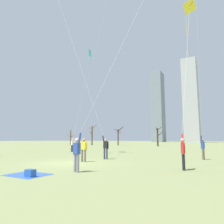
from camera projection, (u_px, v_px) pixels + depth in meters
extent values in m
plane|color=#848E56|center=(70.00, 163.00, 13.38)|extent=(400.00, 400.00, 0.00)
cylinder|color=gray|center=(75.00, 163.00, 9.74)|extent=(0.14, 0.14, 0.85)
cylinder|color=gray|center=(78.00, 163.00, 9.59)|extent=(0.14, 0.14, 0.85)
cube|color=#2D4CA5|center=(77.00, 148.00, 9.76)|extent=(0.38, 0.28, 0.54)
sphere|color=beige|center=(77.00, 140.00, 9.81)|extent=(0.22, 0.22, 0.22)
cylinder|color=#2D4CA5|center=(74.00, 149.00, 9.90)|extent=(0.09, 0.09, 0.55)
cylinder|color=#2D4CA5|center=(80.00, 139.00, 9.68)|extent=(0.22, 0.14, 0.56)
cylinder|color=#726656|center=(204.00, 154.00, 15.75)|extent=(0.14, 0.14, 0.85)
cylinder|color=#726656|center=(203.00, 154.00, 15.59)|extent=(0.14, 0.14, 0.85)
cube|color=#2D4CA5|center=(203.00, 145.00, 15.76)|extent=(0.27, 0.37, 0.54)
sphere|color=tan|center=(202.00, 140.00, 15.82)|extent=(0.22, 0.22, 0.22)
cylinder|color=#2D4CA5|center=(204.00, 145.00, 15.92)|extent=(0.09, 0.09, 0.55)
cylinder|color=#2D4CA5|center=(202.00, 139.00, 15.67)|extent=(0.13, 0.22, 0.56)
cylinder|color=#33384C|center=(107.00, 154.00, 16.02)|extent=(0.14, 0.14, 0.85)
cylinder|color=#33384C|center=(104.00, 154.00, 16.12)|extent=(0.14, 0.14, 0.85)
cube|color=black|center=(106.00, 145.00, 16.16)|extent=(0.35, 0.21, 0.54)
sphere|color=tan|center=(106.00, 140.00, 16.22)|extent=(0.22, 0.22, 0.22)
cylinder|color=black|center=(108.00, 145.00, 16.07)|extent=(0.09, 0.09, 0.55)
cylinder|color=black|center=(103.00, 139.00, 16.32)|extent=(0.21, 0.10, 0.56)
cylinder|color=silver|center=(75.00, 50.00, 19.86)|extent=(7.46, 1.48, 16.82)
cylinder|color=black|center=(184.00, 162.00, 10.22)|extent=(0.14, 0.14, 0.85)
cylinder|color=black|center=(183.00, 161.00, 10.42)|extent=(0.14, 0.14, 0.85)
cube|color=red|center=(183.00, 148.00, 10.41)|extent=(0.26, 0.37, 0.54)
sphere|color=tan|center=(183.00, 140.00, 10.47)|extent=(0.22, 0.22, 0.22)
cylinder|color=red|center=(183.00, 149.00, 10.21)|extent=(0.09, 0.09, 0.55)
cylinder|color=red|center=(182.00, 139.00, 10.68)|extent=(0.13, 0.22, 0.56)
cube|color=yellow|center=(190.00, 7.00, 14.42)|extent=(0.77, 1.03, 1.13)
cylinder|color=black|center=(190.00, 7.00, 14.42)|extent=(0.51, 0.09, 0.67)
cylinder|color=yellow|center=(186.00, 25.00, 14.42)|extent=(0.02, 0.02, 1.74)
cylinder|color=silver|center=(186.00, 61.00, 12.57)|extent=(0.46, 3.07, 9.13)
cylinder|color=#33384C|center=(72.00, 149.00, 25.36)|extent=(0.14, 0.14, 0.85)
cylinder|color=#33384C|center=(72.00, 149.00, 25.19)|extent=(0.14, 0.14, 0.85)
cube|color=white|center=(72.00, 143.00, 25.37)|extent=(0.39, 0.31, 0.54)
sphere|color=tan|center=(72.00, 140.00, 25.42)|extent=(0.22, 0.22, 0.22)
cylinder|color=white|center=(71.00, 143.00, 25.52)|extent=(0.09, 0.09, 0.55)
cylinder|color=white|center=(73.00, 139.00, 25.28)|extent=(0.22, 0.16, 0.56)
cube|color=teal|center=(90.00, 53.00, 23.36)|extent=(0.72, 0.73, 0.95)
cylinder|color=black|center=(90.00, 53.00, 23.36)|extent=(0.14, 0.26, 0.61)
cylinder|color=teal|center=(91.00, 62.00, 23.31)|extent=(0.02, 0.02, 1.37)
cylinder|color=silver|center=(81.00, 97.00, 24.33)|extent=(3.61, 1.83, 9.66)
cylinder|color=#726656|center=(82.00, 156.00, 14.11)|extent=(0.14, 0.14, 0.85)
cylinder|color=#726656|center=(85.00, 156.00, 14.05)|extent=(0.14, 0.14, 0.85)
cube|color=yellow|center=(84.00, 146.00, 14.17)|extent=(0.38, 0.28, 0.54)
sphere|color=#9E7051|center=(84.00, 140.00, 14.23)|extent=(0.22, 0.22, 0.22)
cylinder|color=yellow|center=(81.00, 146.00, 14.22)|extent=(0.09, 0.09, 0.55)
cylinder|color=yellow|center=(86.00, 146.00, 14.12)|extent=(0.09, 0.09, 0.55)
cylinder|color=#726656|center=(105.00, 149.00, 23.43)|extent=(0.14, 0.14, 0.85)
cylinder|color=#726656|center=(107.00, 149.00, 23.44)|extent=(0.14, 0.14, 0.85)
cube|color=#2D4CA5|center=(106.00, 143.00, 23.53)|extent=(0.39, 0.34, 0.54)
sphere|color=#9E7051|center=(106.00, 140.00, 23.58)|extent=(0.22, 0.22, 0.22)
cylinder|color=#2D4CA5|center=(104.00, 144.00, 23.52)|extent=(0.09, 0.09, 0.55)
cylinder|color=#2D4CA5|center=(107.00, 144.00, 23.53)|extent=(0.09, 0.09, 0.55)
cylinder|color=silver|center=(91.00, 66.00, 33.95)|extent=(5.87, 2.54, 27.68)
cylinder|color=#3F3833|center=(70.00, 149.00, 32.33)|extent=(0.10, 0.10, 0.08)
cube|color=#3359B2|center=(28.00, 175.00, 8.90)|extent=(1.84, 1.46, 0.01)
cube|color=#2659B2|center=(30.00, 173.00, 8.43)|extent=(0.40, 0.28, 0.30)
cylinder|color=#423326|center=(118.00, 137.00, 53.43)|extent=(0.31, 0.31, 4.25)
cylinder|color=#423326|center=(120.00, 133.00, 54.16)|extent=(0.36, 1.48, 0.55)
cylinder|color=#423326|center=(121.00, 129.00, 53.40)|extent=(1.67, 0.24, 1.60)
cylinder|color=#423326|center=(121.00, 128.00, 53.85)|extent=(1.38, 1.02, 1.36)
cylinder|color=#423326|center=(116.00, 130.00, 54.41)|extent=(1.69, 0.91, 0.74)
cylinder|color=#423326|center=(117.00, 131.00, 52.80)|extent=(0.53, 1.80, 0.67)
cylinder|color=brown|center=(92.00, 136.00, 56.78)|extent=(0.38, 0.38, 5.32)
cylinder|color=brown|center=(91.00, 129.00, 57.23)|extent=(1.03, 0.20, 0.83)
cylinder|color=brown|center=(91.00, 133.00, 56.63)|extent=(0.50, 0.92, 0.90)
cylinder|color=brown|center=(94.00, 127.00, 56.59)|extent=(1.71, 0.45, 1.03)
cylinder|color=brown|center=(71.00, 137.00, 57.32)|extent=(0.29, 0.29, 4.28)
cylinder|color=brown|center=(73.00, 136.00, 57.78)|extent=(0.67, 1.31, 0.52)
cylinder|color=brown|center=(71.00, 137.00, 56.67)|extent=(1.29, 1.02, 0.86)
cylinder|color=brown|center=(70.00, 134.00, 58.01)|extent=(1.21, 0.83, 1.33)
cylinder|color=brown|center=(69.00, 136.00, 58.04)|extent=(1.86, 0.71, 0.93)
cylinder|color=#423326|center=(158.00, 137.00, 46.90)|extent=(0.39, 0.39, 4.16)
cylinder|color=#423326|center=(157.00, 129.00, 46.71)|extent=(0.24, 1.14, 0.65)
cylinder|color=#423326|center=(159.00, 129.00, 46.48)|extent=(1.29, 1.07, 0.91)
cylinder|color=#423326|center=(160.00, 134.00, 47.12)|extent=(1.34, 1.05, 1.15)
cube|color=gray|center=(158.00, 107.00, 134.39)|extent=(7.04, 10.44, 46.42)
cube|color=#B2B2B7|center=(191.00, 101.00, 113.25)|extent=(7.83, 10.85, 46.58)
cylinder|color=#99999E|center=(188.00, 55.00, 116.86)|extent=(0.80, 0.80, 6.75)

